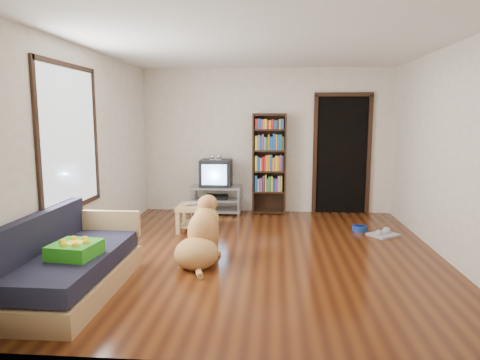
# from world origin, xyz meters

# --- Properties ---
(ground) EXTENTS (5.00, 5.00, 0.00)m
(ground) POSITION_xyz_m (0.00, 0.00, 0.00)
(ground) COLOR #55270E
(ground) RESTS_ON ground
(ceiling) EXTENTS (5.00, 5.00, 0.00)m
(ceiling) POSITION_xyz_m (0.00, 0.00, 2.60)
(ceiling) COLOR white
(ceiling) RESTS_ON ground
(wall_back) EXTENTS (4.50, 0.00, 4.50)m
(wall_back) POSITION_xyz_m (0.00, 2.50, 1.30)
(wall_back) COLOR silver
(wall_back) RESTS_ON ground
(wall_front) EXTENTS (4.50, 0.00, 4.50)m
(wall_front) POSITION_xyz_m (0.00, -2.50, 1.30)
(wall_front) COLOR silver
(wall_front) RESTS_ON ground
(wall_left) EXTENTS (0.00, 5.00, 5.00)m
(wall_left) POSITION_xyz_m (-2.25, 0.00, 1.30)
(wall_left) COLOR silver
(wall_left) RESTS_ON ground
(wall_right) EXTENTS (0.00, 5.00, 5.00)m
(wall_right) POSITION_xyz_m (2.25, 0.00, 1.30)
(wall_right) COLOR silver
(wall_right) RESTS_ON ground
(green_cushion) EXTENTS (0.45, 0.45, 0.14)m
(green_cushion) POSITION_xyz_m (-1.75, -1.51, 0.49)
(green_cushion) COLOR green
(green_cushion) RESTS_ON sofa
(laptop) EXTENTS (0.40, 0.34, 0.03)m
(laptop) POSITION_xyz_m (-1.05, 1.02, 0.41)
(laptop) COLOR white
(laptop) RESTS_ON coffee_table
(dog_bowl) EXTENTS (0.22, 0.22, 0.08)m
(dog_bowl) POSITION_xyz_m (1.46, 1.21, 0.04)
(dog_bowl) COLOR navy
(dog_bowl) RESTS_ON ground
(grey_rag) EXTENTS (0.51, 0.49, 0.03)m
(grey_rag) POSITION_xyz_m (1.76, 0.96, 0.01)
(grey_rag) COLOR #ACACAC
(grey_rag) RESTS_ON ground
(window) EXTENTS (0.03, 1.46, 1.70)m
(window) POSITION_xyz_m (-2.23, -0.50, 1.50)
(window) COLOR white
(window) RESTS_ON wall_left
(doorway) EXTENTS (1.03, 0.05, 2.19)m
(doorway) POSITION_xyz_m (1.35, 2.48, 1.12)
(doorway) COLOR black
(doorway) RESTS_ON wall_back
(tv_stand) EXTENTS (0.90, 0.45, 0.50)m
(tv_stand) POSITION_xyz_m (-0.90, 2.25, 0.27)
(tv_stand) COLOR #99999E
(tv_stand) RESTS_ON ground
(crt_tv) EXTENTS (0.55, 0.52, 0.58)m
(crt_tv) POSITION_xyz_m (-0.90, 2.27, 0.74)
(crt_tv) COLOR black
(crt_tv) RESTS_ON tv_stand
(bookshelf) EXTENTS (0.60, 0.30, 1.80)m
(bookshelf) POSITION_xyz_m (0.05, 2.34, 1.00)
(bookshelf) COLOR black
(bookshelf) RESTS_ON ground
(sofa) EXTENTS (0.80, 1.80, 0.80)m
(sofa) POSITION_xyz_m (-1.87, -1.38, 0.26)
(sofa) COLOR tan
(sofa) RESTS_ON ground
(coffee_table) EXTENTS (0.55, 0.55, 0.40)m
(coffee_table) POSITION_xyz_m (-1.05, 1.05, 0.28)
(coffee_table) COLOR tan
(coffee_table) RESTS_ON ground
(dog) EXTENTS (0.63, 1.01, 0.82)m
(dog) POSITION_xyz_m (-0.73, -0.40, 0.30)
(dog) COLOR tan
(dog) RESTS_ON ground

